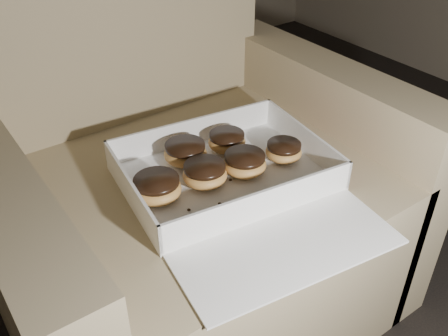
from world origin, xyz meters
TOP-DOWN VIEW (x-y plane):
  - armchair at (0.29, 0.78)m, footprint 0.90×0.76m
  - bakery_box at (0.31, 0.61)m, footprint 0.46×0.52m
  - donut_a at (0.16, 0.67)m, footprint 0.10×0.10m
  - donut_b at (0.38, 0.73)m, footprint 0.08×0.08m
  - donut_c at (0.28, 0.74)m, footprint 0.09×0.09m
  - donut_d at (0.36, 0.64)m, footprint 0.09×0.09m
  - donut_e at (0.27, 0.66)m, footprint 0.09×0.09m
  - donut_f at (0.45, 0.63)m, footprint 0.08×0.08m
  - crumb_a at (0.31, 0.63)m, footprint 0.01×0.01m
  - crumb_b at (0.18, 0.54)m, footprint 0.01×0.01m
  - crumb_c at (0.19, 0.60)m, footprint 0.01×0.01m
  - crumb_d at (0.25, 0.58)m, footprint 0.01×0.01m

SIDE VIEW (x-z plane):
  - armchair at x=0.29m, z-range -0.17..0.76m
  - crumb_a at x=0.31m, z-range 0.43..0.43m
  - crumb_b at x=0.18m, z-range 0.43..0.43m
  - crumb_c at x=0.19m, z-range 0.43..0.43m
  - crumb_d at x=0.25m, z-range 0.43..0.43m
  - bakery_box at x=0.31m, z-range 0.40..0.47m
  - donut_f at x=0.45m, z-range 0.43..0.47m
  - donut_b at x=0.38m, z-range 0.43..0.47m
  - donut_d at x=0.36m, z-range 0.43..0.47m
  - donut_e at x=0.27m, z-range 0.43..0.47m
  - donut_c at x=0.28m, z-range 0.43..0.47m
  - donut_a at x=0.16m, z-range 0.43..0.48m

